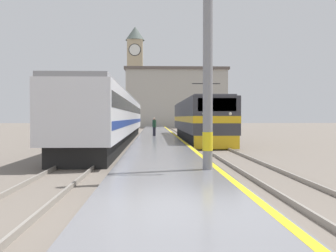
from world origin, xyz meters
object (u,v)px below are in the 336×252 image
object	(u,v)px
catenary_mast	(209,41)
person_on_platform	(154,126)
locomotive_train	(198,120)
clock_tower	(135,73)
passenger_train	(115,117)

from	to	relation	value
catenary_mast	person_on_platform	distance (m)	23.16
locomotive_train	clock_tower	bearing A→B (deg)	98.12
locomotive_train	catenary_mast	bearing A→B (deg)	-95.66
locomotive_train	person_on_platform	bearing A→B (deg)	148.90
clock_tower	passenger_train	bearing A→B (deg)	-89.07
passenger_train	locomotive_train	bearing A→B (deg)	13.18
locomotive_train	clock_tower	world-z (taller)	clock_tower
catenary_mast	person_on_platform	xyz separation A→B (m)	(-1.67, 22.87, -3.23)
clock_tower	catenary_mast	bearing A→B (deg)	-85.65
catenary_mast	clock_tower	xyz separation A→B (m)	(-5.70, 74.85, 7.32)
passenger_train	catenary_mast	size ratio (longest dim) A/B	4.11
person_on_platform	clock_tower	world-z (taller)	clock_tower
passenger_train	clock_tower	bearing A→B (deg)	90.93
person_on_platform	passenger_train	bearing A→B (deg)	-129.04
passenger_train	clock_tower	world-z (taller)	clock_tower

